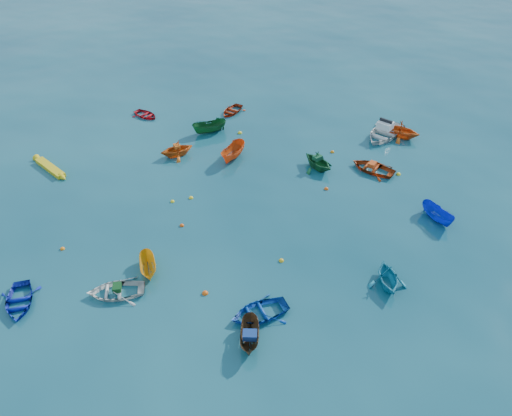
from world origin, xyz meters
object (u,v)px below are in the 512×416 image
at_px(dinghy_blue_se, 259,315).
at_px(kayak_yellow, 51,170).
at_px(dinghy_white_near, 117,293).
at_px(dinghy_blue_sw, 20,304).
at_px(motorboat_white, 383,136).

height_order(dinghy_blue_se, kayak_yellow, dinghy_blue_se).
bearing_deg(dinghy_white_near, dinghy_blue_se, 71.19).
distance_m(dinghy_blue_sw, motorboat_white, 30.93).
height_order(dinghy_white_near, motorboat_white, motorboat_white).
height_order(dinghy_blue_sw, dinghy_white_near, dinghy_white_near).
relative_size(dinghy_blue_sw, motorboat_white, 0.68).
bearing_deg(dinghy_blue_sw, motorboat_white, 22.88).
distance_m(dinghy_white_near, kayak_yellow, 15.32).
xyz_separation_m(dinghy_blue_sw, dinghy_white_near, (4.32, 3.14, 0.00)).
bearing_deg(dinghy_white_near, kayak_yellow, -156.22).
xyz_separation_m(dinghy_white_near, kayak_yellow, (-13.16, 7.83, 0.00)).
relative_size(dinghy_white_near, motorboat_white, 0.72).
distance_m(dinghy_blue_sw, dinghy_blue_se, 13.52).
relative_size(dinghy_white_near, kayak_yellow, 0.77).
bearing_deg(kayak_yellow, dinghy_blue_sw, -125.47).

